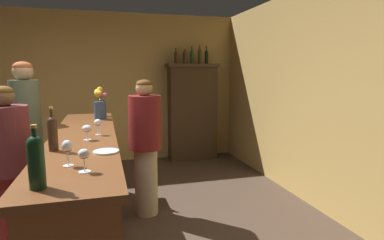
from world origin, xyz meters
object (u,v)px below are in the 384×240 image
Objects in this scene: flower_arrangement at (100,104)px; display_bottle_left at (176,57)px; wine_glass_front at (98,123)px; wine_glass_mid at (67,148)px; cheese_plate at (106,151)px; display_bottle_midleft at (185,57)px; patron_by_cabinet at (9,166)px; wine_bottle_rose at (53,132)px; display_bottle_center at (192,56)px; bar_counter at (86,191)px; wine_bottle_malbec at (101,106)px; wine_glass_spare at (84,156)px; display_bottle_midright at (200,55)px; wine_glass_rear at (87,129)px; display_cabinet at (192,110)px; wine_bottle_chardonnay at (36,160)px; patron_in_grey at (28,131)px; bartender at (145,143)px; display_bottle_right at (206,56)px.

display_bottle_left is (1.33, 1.71, 0.66)m from flower_arrangement.
wine_glass_mid is (-0.16, -0.95, 0.01)m from wine_glass_front.
display_bottle_midleft is at bearing 66.92° from cheese_plate.
wine_bottle_rose is at bearing -32.21° from patron_by_cabinet.
display_bottle_center is (1.95, 3.26, 0.71)m from wine_bottle_rose.
wine_bottle_malbec is at bearing 82.70° from bar_counter.
display_bottle_midright is at bearing 64.19° from wine_glass_spare.
wine_glass_spare is at bearing -56.35° from wine_glass_mid.
display_bottle_midright is at bearing 57.39° from wine_glass_rear.
display_bottle_left reaches higher than display_bottle_midleft.
patron_by_cabinet is at bearing 176.02° from wine_glass_front.
display_cabinet is at bearing 59.36° from wine_glass_rear.
patron_by_cabinet is at bearing 128.13° from wine_bottle_rose.
flower_arrangement is 2.26m from display_bottle_left.
cheese_plate reaches higher than bar_counter.
display_bottle_midleft is at bearing 0.00° from display_bottle_left.
wine_glass_front is 0.10× the size of patron_by_cabinet.
patron_by_cabinet is (-0.45, 0.58, -0.38)m from wine_bottle_rose.
wine_glass_rear is at bearing -1.34° from patron_by_cabinet.
display_bottle_midleft reaches higher than patron_by_cabinet.
patron_by_cabinet reaches higher than cheese_plate.
bar_counter is at bearing -97.30° from wine_bottle_malbec.
wine_glass_spare is 4.21m from display_bottle_midleft.
wine_glass_spare is 4.16m from display_bottle_left.
flower_arrangement is (0.28, 2.34, 0.03)m from wine_bottle_chardonnay.
patron_in_grey is (-0.64, 0.87, 0.45)m from bar_counter.
wine_glass_rear is 3.42m from display_bottle_midleft.
display_bottle_center is (1.73, 2.94, 0.76)m from wine_glass_rear.
patron_by_cabinet is (-2.27, -2.68, -1.08)m from display_bottle_midleft.
bartender is at bearing -118.25° from display_cabinet.
display_bottle_center is (-0.01, -0.00, 0.99)m from display_cabinet.
display_bottle_center reaches higher than patron_in_grey.
bartender reaches higher than patron_by_cabinet.
wine_bottle_chardonnay is 1.07× the size of wine_bottle_malbec.
display_bottle_midright is (0.28, 0.00, 0.03)m from display_bottle_midleft.
wine_glass_front is 0.53× the size of display_bottle_midleft.
patron_by_cabinet is (-0.59, 1.01, -0.36)m from wine_glass_mid.
display_bottle_left reaches higher than flower_arrangement.
wine_bottle_rose is 4.01m from display_bottle_right.
display_bottle_right is 2.80m from bartender.
display_bottle_left is (1.35, 2.73, 0.73)m from wine_glass_front.
wine_bottle_chardonnay is at bearing -106.14° from wine_glass_mid.
patron_in_grey is at bearing 102.80° from wine_bottle_chardonnay.
flower_arrangement is at bearing 85.39° from wine_glass_rear.
wine_bottle_malbec is 0.88× the size of display_bottle_midright.
cheese_plate is at bearing 85.63° from bartender.
wine_bottle_malbec is at bearing -138.23° from display_cabinet.
display_bottle_midleft is (1.57, 3.84, 0.74)m from wine_glass_spare.
flower_arrangement is at bearing 84.83° from wine_glass_mid.
display_cabinet reaches higher than wine_glass_rear.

